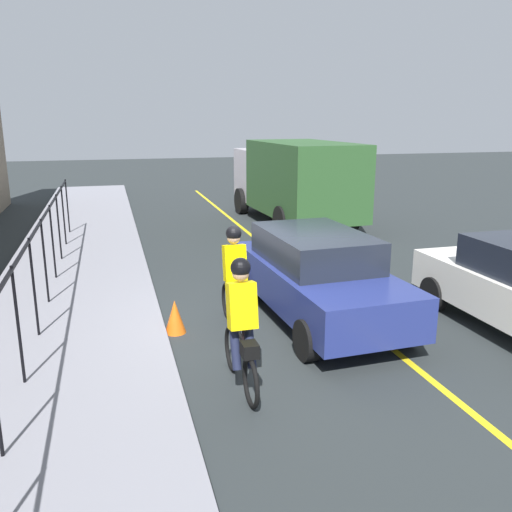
{
  "coord_description": "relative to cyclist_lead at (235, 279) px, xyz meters",
  "views": [
    {
      "loc": [
        -8.56,
        2.55,
        3.55
      ],
      "look_at": [
        0.97,
        -0.05,
        1.0
      ],
      "focal_mm": 37.86,
      "sensor_mm": 36.0,
      "label": 1
    }
  ],
  "objects": [
    {
      "name": "cyclist_lead",
      "position": [
        0.0,
        0.0,
        0.0
      ],
      "size": [
        1.71,
        0.36,
        1.83
      ],
      "rotation": [
        0.0,
        0.0,
        0.01
      ],
      "color": "black",
      "rests_on": "ground"
    },
    {
      "name": "sidewalk",
      "position": [
        0.11,
        2.78,
        -0.84
      ],
      "size": [
        40.0,
        3.2,
        0.15
      ],
      "primitive_type": "cube",
      "color": "gray",
      "rests_on": "ground"
    },
    {
      "name": "iron_fence",
      "position": [
        1.11,
        3.18,
        0.4
      ],
      "size": [
        14.97,
        0.04,
        1.6
      ],
      "color": "black",
      "rests_on": "sidewalk"
    },
    {
      "name": "cyclist_follow",
      "position": [
        -2.06,
        0.38,
        0.0
      ],
      "size": [
        1.71,
        0.36,
        1.83
      ],
      "rotation": [
        0.0,
        0.0,
        0.01
      ],
      "color": "black",
      "rests_on": "ground"
    },
    {
      "name": "lane_line_centre",
      "position": [
        0.11,
        -2.22,
        -0.91
      ],
      "size": [
        36.0,
        0.12,
        0.01
      ],
      "primitive_type": "cube",
      "color": "yellow",
      "rests_on": "ground"
    },
    {
      "name": "ground_plane",
      "position": [
        0.11,
        -0.62,
        -0.91
      ],
      "size": [
        80.0,
        80.0,
        0.0
      ],
      "primitive_type": "plane",
      "color": "#282D2F"
    },
    {
      "name": "box_truck_background",
      "position": [
        8.71,
        -4.09,
        0.64
      ],
      "size": [
        6.82,
        2.8,
        2.78
      ],
      "rotation": [
        0.0,
        0.0,
        0.05
      ],
      "color": "#2B5328",
      "rests_on": "ground"
    },
    {
      "name": "traffic_cone_near",
      "position": [
        0.16,
        1.0,
        -0.62
      ],
      "size": [
        0.36,
        0.36,
        0.57
      ],
      "primitive_type": "cone",
      "color": "orange",
      "rests_on": "ground"
    },
    {
      "name": "parked_sedan_rear",
      "position": [
        0.16,
        -1.55,
        -0.09
      ],
      "size": [
        4.48,
        2.09,
        1.58
      ],
      "rotation": [
        0.0,
        0.0,
        3.19
      ],
      "color": "navy",
      "rests_on": "ground"
    }
  ]
}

